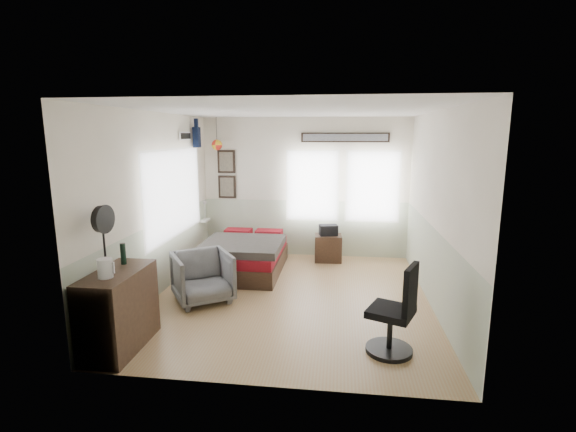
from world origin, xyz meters
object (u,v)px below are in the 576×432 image
object	(u,v)px
dresser	(119,310)
nightstand	(328,248)
armchair	(203,277)
bed	(245,256)
task_chair	(396,318)

from	to	relation	value
dresser	nightstand	world-z (taller)	dresser
armchair	nightstand	world-z (taller)	armchair
bed	armchair	size ratio (longest dim) A/B	2.31
nightstand	task_chair	xyz separation A→B (m)	(0.83, -3.36, 0.17)
dresser	task_chair	distance (m)	3.07
bed	nightstand	bearing A→B (deg)	29.45
bed	task_chair	world-z (taller)	task_chair
armchair	task_chair	size ratio (longest dim) A/B	0.77
task_chair	nightstand	bearing A→B (deg)	127.11
armchair	dresser	bearing A→B (deg)	-142.49
nightstand	task_chair	distance (m)	3.46
dresser	armchair	xyz separation A→B (m)	(0.49, 1.42, -0.09)
bed	armchair	xyz separation A→B (m)	(-0.30, -1.39, 0.08)
dresser	task_chair	xyz separation A→B (m)	(3.06, 0.25, -0.03)
armchair	nightstand	size ratio (longest dim) A/B	1.57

